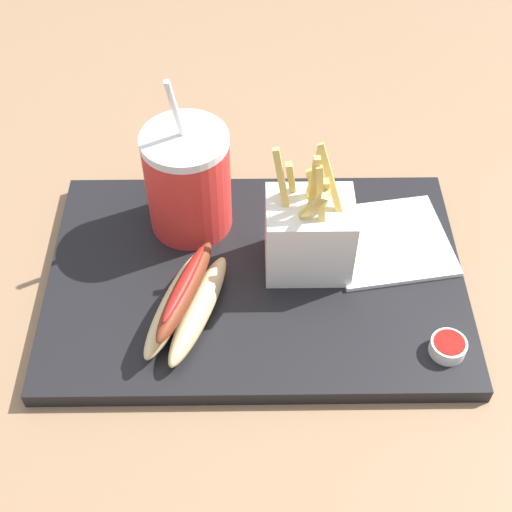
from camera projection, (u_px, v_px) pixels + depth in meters
ground_plane at (256, 289)px, 0.83m from camera, size 2.40×2.40×0.02m
food_tray at (256, 279)px, 0.82m from camera, size 0.47×0.31×0.02m
soda_cup at (188, 181)px, 0.81m from camera, size 0.10×0.10×0.21m
fries_basket at (309, 233)px, 0.78m from camera, size 0.10×0.08×0.16m
hot_dog_1 at (186, 302)px, 0.75m from camera, size 0.10×0.16×0.06m
ketchup_cup_1 at (448, 346)px, 0.73m from camera, size 0.04×0.04×0.02m
ketchup_cup_2 at (332, 203)px, 0.87m from camera, size 0.03×0.03×0.02m
napkin_stack at (389, 241)px, 0.84m from camera, size 0.15×0.15×0.01m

